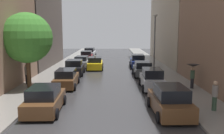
{
  "coord_description": "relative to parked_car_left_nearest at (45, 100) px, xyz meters",
  "views": [
    {
      "loc": [
        0.36,
        -8.02,
        5.0
      ],
      "look_at": [
        0.37,
        16.69,
        1.31
      ],
      "focal_mm": 38.94,
      "sensor_mm": 36.0,
      "label": 1
    }
  ],
  "objects": [
    {
      "name": "ground_plane",
      "position": [
        3.82,
        17.44,
        -0.78
      ],
      "size": [
        28.0,
        72.0,
        0.04
      ],
      "primitive_type": "cube",
      "color": "#343436"
    },
    {
      "name": "sidewalk_right",
      "position": [
        10.32,
        17.44,
        -0.69
      ],
      "size": [
        3.0,
        72.0,
        0.15
      ],
      "primitive_type": "cube",
      "color": "gray",
      "rests_on": "ground"
    },
    {
      "name": "parked_car_right_second",
      "position": [
        7.65,
        6.13,
        0.06
      ],
      "size": [
        2.03,
        4.28,
        1.78
      ],
      "rotation": [
        0.0,
        0.0,
        1.55
      ],
      "color": "#B2B7BF",
      "rests_on": "ground"
    },
    {
      "name": "parked_car_right_nearest",
      "position": [
        7.65,
        -0.48,
        0.06
      ],
      "size": [
        2.22,
        4.46,
        1.77
      ],
      "rotation": [
        0.0,
        0.0,
        1.59
      ],
      "color": "brown",
      "rests_on": "ground"
    },
    {
      "name": "parked_car_left_fifth",
      "position": [
        -0.05,
        25.27,
        0.04
      ],
      "size": [
        2.22,
        4.43,
        1.72
      ],
      "rotation": [
        0.0,
        0.0,
        1.61
      ],
      "color": "maroon",
      "rests_on": "ground"
    },
    {
      "name": "parked_car_right_fourth",
      "position": [
        7.68,
        18.41,
        0.08
      ],
      "size": [
        2.15,
        4.69,
        1.81
      ],
      "rotation": [
        0.0,
        0.0,
        1.55
      ],
      "color": "navy",
      "rests_on": "ground"
    },
    {
      "name": "sidewalk_left",
      "position": [
        -2.68,
        17.44,
        -0.69
      ],
      "size": [
        3.0,
        72.0,
        0.15
      ],
      "primitive_type": "cube",
      "color": "gray",
      "rests_on": "ground"
    },
    {
      "name": "parked_car_left_fourth",
      "position": [
        -0.02,
        18.87,
        -0.04
      ],
      "size": [
        2.17,
        4.24,
        1.53
      ],
      "rotation": [
        0.0,
        0.0,
        1.52
      ],
      "color": "#B2B7BF",
      "rests_on": "ground"
    },
    {
      "name": "parked_car_left_nearest",
      "position": [
        0.0,
        0.0,
        0.0
      ],
      "size": [
        2.24,
        4.38,
        1.63
      ],
      "rotation": [
        0.0,
        0.0,
        1.61
      ],
      "color": "brown",
      "rests_on": "ground"
    },
    {
      "name": "street_tree_left",
      "position": [
        -2.94,
        5.84,
        3.64
      ],
      "size": [
        4.23,
        4.23,
        6.38
      ],
      "color": "#513823",
      "rests_on": "sidewalk_left"
    },
    {
      "name": "lamp_post_right",
      "position": [
        9.37,
        15.09,
        3.31
      ],
      "size": [
        0.6,
        0.28,
        6.8
      ],
      "color": "#595B60",
      "rests_on": "sidewalk_right"
    },
    {
      "name": "parked_car_left_second",
      "position": [
        0.08,
        6.79,
        -0.0
      ],
      "size": [
        2.09,
        4.54,
        1.62
      ],
      "rotation": [
        0.0,
        0.0,
        1.6
      ],
      "color": "brown",
      "rests_on": "ground"
    },
    {
      "name": "parked_car_left_third",
      "position": [
        -0.14,
        12.89,
        0.05
      ],
      "size": [
        2.26,
        4.11,
        1.74
      ],
      "rotation": [
        0.0,
        0.0,
        1.6
      ],
      "color": "black",
      "rests_on": "ground"
    },
    {
      "name": "building_right_mid",
      "position": [
        14.82,
        23.83,
        8.74
      ],
      "size": [
        6.0,
        20.05,
        19.0
      ],
      "primitive_type": "cube",
      "color": "#B2A38C",
      "rests_on": "ground"
    },
    {
      "name": "parked_car_left_sixth",
      "position": [
        -0.09,
        31.74,
        0.07
      ],
      "size": [
        2.2,
        4.72,
        1.8
      ],
      "rotation": [
        0.0,
        0.0,
        1.54
      ],
      "color": "silver",
      "rests_on": "ground"
    },
    {
      "name": "pedestrian_foreground",
      "position": [
        11.0,
        5.65,
        0.88
      ],
      "size": [
        1.03,
        1.03,
        2.05
      ],
      "rotation": [
        0.0,
        0.0,
        3.6
      ],
      "color": "black",
      "rests_on": "sidewalk_right"
    },
    {
      "name": "pedestrian_near_tree",
      "position": [
        -3.64,
        7.28,
        1.0
      ],
      "size": [
        1.2,
        1.2,
        2.11
      ],
      "rotation": [
        0.0,
        0.0,
        2.96
      ],
      "color": "black",
      "rests_on": "sidewalk_left"
    },
    {
      "name": "parked_car_right_third",
      "position": [
        7.62,
        12.27,
        -0.01
      ],
      "size": [
        2.16,
        4.11,
        1.6
      ],
      "rotation": [
        0.0,
        0.0,
        1.56
      ],
      "color": "#474C51",
      "rests_on": "ground"
    },
    {
      "name": "taxi_midroad",
      "position": [
        1.97,
        16.9,
        0.0
      ],
      "size": [
        2.15,
        4.39,
        1.81
      ],
      "rotation": [
        0.0,
        0.0,
        1.59
      ],
      "color": "yellow",
      "rests_on": "ground"
    },
    {
      "name": "pedestrian_by_kerb",
      "position": [
        10.44,
        -0.22,
        0.37
      ],
      "size": [
        0.36,
        0.36,
        1.85
      ],
      "rotation": [
        0.0,
        0.0,
        2.76
      ],
      "color": "#38513D",
      "rests_on": "sidewalk_right"
    }
  ]
}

